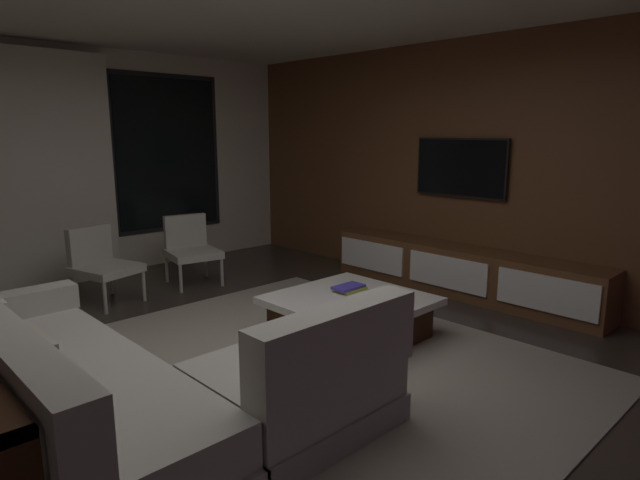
% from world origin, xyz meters
% --- Properties ---
extents(floor, '(9.20, 9.20, 0.00)m').
position_xyz_m(floor, '(0.00, 0.00, 0.00)').
color(floor, '#332B26').
extents(back_wall_with_window, '(6.60, 0.30, 2.70)m').
position_xyz_m(back_wall_with_window, '(-0.06, 3.62, 1.34)').
color(back_wall_with_window, beige).
rests_on(back_wall_with_window, floor).
extents(media_wall, '(0.12, 7.80, 2.70)m').
position_xyz_m(media_wall, '(3.06, 0.00, 1.35)').
color(media_wall, brown).
rests_on(media_wall, floor).
extents(area_rug, '(3.20, 3.80, 0.01)m').
position_xyz_m(area_rug, '(0.35, -0.10, 0.01)').
color(area_rug, gray).
rests_on(area_rug, floor).
extents(sectional_couch, '(1.98, 2.50, 0.82)m').
position_xyz_m(sectional_couch, '(-0.99, -0.09, 0.29)').
color(sectional_couch, gray).
rests_on(sectional_couch, floor).
extents(coffee_table, '(1.16, 1.16, 0.36)m').
position_xyz_m(coffee_table, '(1.01, 0.06, 0.19)').
color(coffee_table, '#341B0C').
rests_on(coffee_table, floor).
extents(book_stack_on_coffee_table, '(0.29, 0.19, 0.05)m').
position_xyz_m(book_stack_on_coffee_table, '(1.15, 0.19, 0.38)').
color(book_stack_on_coffee_table, '#BEC546').
rests_on(book_stack_on_coffee_table, coffee_table).
extents(accent_chair_near_window, '(0.64, 0.65, 0.78)m').
position_xyz_m(accent_chair_near_window, '(0.95, 2.51, 0.43)').
color(accent_chair_near_window, '#B2ADA0').
rests_on(accent_chair_near_window, floor).
extents(accent_chair_by_curtain, '(0.68, 0.69, 0.78)m').
position_xyz_m(accent_chair_by_curtain, '(-0.10, 2.49, 0.43)').
color(accent_chair_by_curtain, '#B2ADA0').
rests_on(accent_chair_by_curtain, floor).
extents(media_console, '(0.46, 3.10, 0.52)m').
position_xyz_m(media_console, '(2.77, 0.05, 0.25)').
color(media_console, brown).
rests_on(media_console, floor).
extents(mounted_tv, '(0.05, 1.09, 0.63)m').
position_xyz_m(mounted_tv, '(2.95, 0.25, 1.35)').
color(mounted_tv, black).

